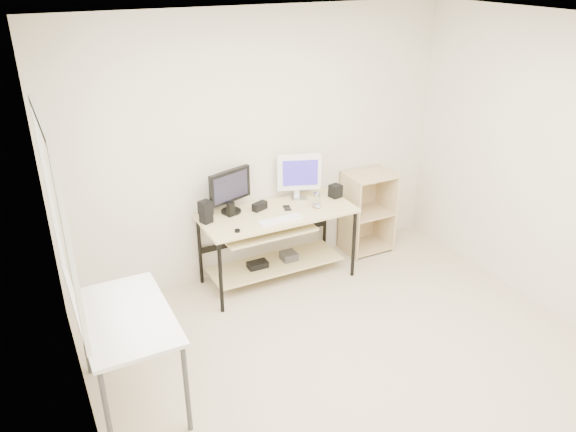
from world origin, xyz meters
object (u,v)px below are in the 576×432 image
Objects in this scene: white_imac at (299,174)px; audio_controller at (231,209)px; side_table at (127,325)px; desk at (275,232)px; shelf_unit at (365,211)px; black_monitor at (230,189)px.

white_imac is 3.34× the size of audio_controller.
audio_controller reaches higher than side_table.
desk is at bearing 32.65° from side_table.
white_imac is (-0.81, 0.02, 0.57)m from shelf_unit.
white_imac reaches higher than desk.
side_table is at bearing -156.67° from shelf_unit.
desk is at bearing -133.75° from white_imac.
shelf_unit is at bearing 23.33° from side_table.
black_monitor is 0.74m from white_imac.
desk is at bearing -45.63° from black_monitor.
desk is 3.20× the size of white_imac.
black_monitor is at bearing 43.95° from audio_controller.
shelf_unit is 6.41× the size of audio_controller.
white_imac is at bearing 178.37° from shelf_unit.
side_table is 1.82m from black_monitor.
black_monitor is at bearing 44.25° from side_table.
side_table is at bearing -128.97° from white_imac.
black_monitor is (1.28, 1.25, 0.32)m from side_table.
shelf_unit is 1.92× the size of white_imac.
side_table is 2.39m from white_imac.
black_monitor is (-1.55, 0.03, 0.54)m from shelf_unit.
audio_controller is (-0.03, -0.08, -0.17)m from black_monitor.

